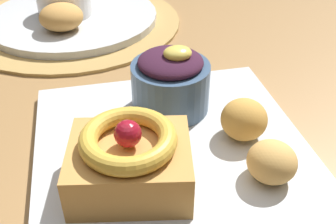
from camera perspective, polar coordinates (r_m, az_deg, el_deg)
name	(u,v)px	position (r m, az deg, el deg)	size (l,w,h in m)	color
dining_table	(116,114)	(0.62, -7.34, -0.29)	(1.25, 1.11, 0.73)	olive
woven_placemat	(74,22)	(0.71, -13.22, 12.31)	(0.36, 0.36, 0.01)	#AD894C
front_plate	(172,151)	(0.41, 0.61, -5.49)	(0.27, 0.27, 0.01)	silver
cake_slice	(130,159)	(0.35, -5.44, -6.71)	(0.12, 0.10, 0.07)	#C68E47
berry_ramekin	(171,81)	(0.44, 0.37, 4.35)	(0.09, 0.09, 0.08)	#3D5675
fritter_front	(244,119)	(0.41, 10.71, -1.03)	(0.05, 0.05, 0.04)	gold
fritter_middle	(272,162)	(0.37, 14.50, -6.84)	(0.04, 0.05, 0.04)	tan
back_plate	(73,17)	(0.71, -13.32, 12.94)	(0.28, 0.28, 0.01)	silver
back_pastry	(61,17)	(0.64, -14.89, 12.90)	(0.07, 0.07, 0.04)	#C68E47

